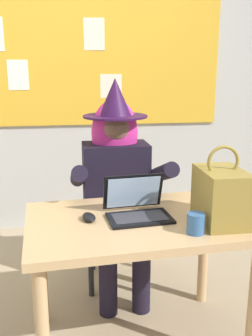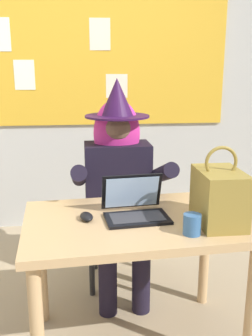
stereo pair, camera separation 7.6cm
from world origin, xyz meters
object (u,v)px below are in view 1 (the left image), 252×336
chair_at_desk (116,209)px  laptop (137,207)px  person_costumed (117,175)px  handbag (221,195)px  computer_mouse (89,217)px  coffee_mug (196,223)px  desk_main (139,238)px

chair_at_desk → laptop: laptop is taller
chair_at_desk → laptop: size_ratio=2.70×
person_costumed → handbag: 0.81m
computer_mouse → coffee_mug: bearing=-39.2°
person_costumed → desk_main: bearing=2.7°
desk_main → handbag: bearing=-14.6°
desk_main → handbag: handbag is taller
chair_at_desk → laptop: (0.03, -0.68, 0.26)m
chair_at_desk → laptop: bearing=7.1°
computer_mouse → desk_main: bearing=-16.4°
desk_main → handbag: 0.46m
laptop → computer_mouse: bearing=179.1°
coffee_mug → person_costumed: bearing=107.7°
person_costumed → laptop: bearing=2.4°
laptop → computer_mouse: size_ratio=3.20×
laptop → handbag: bearing=-24.3°
desk_main → chair_at_desk: chair_at_desk is taller
handbag → person_costumed: bearing=121.0°
handbag → coffee_mug: bearing=-144.6°
desk_main → chair_at_desk: size_ratio=1.28×
computer_mouse → handbag: handbag is taller
person_costumed → computer_mouse: (-0.21, -0.58, -0.05)m
desk_main → chair_at_desk: 0.72m
desk_main → computer_mouse: 0.28m
person_costumed → laptop: 0.56m
desk_main → coffee_mug: coffee_mug is taller
desk_main → person_costumed: size_ratio=0.84×
laptop → coffee_mug: 0.33m
desk_main → coffee_mug: 0.34m
desk_main → laptop: bearing=98.6°
laptop → handbag: size_ratio=0.88×
desk_main → person_costumed: person_costumed is taller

